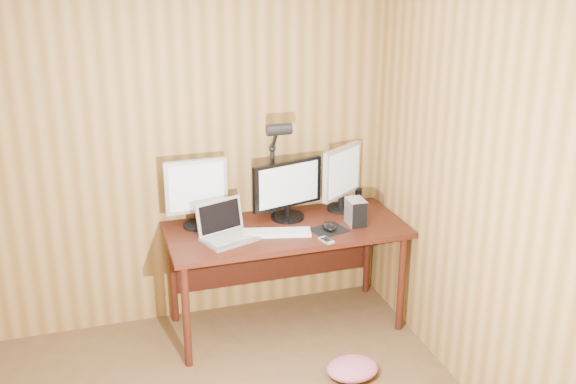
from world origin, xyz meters
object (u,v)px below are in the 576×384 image
monitor_right (342,176)px  keyboard (276,232)px  phone (326,240)px  laptop (225,229)px  mouse (329,227)px  monitor_center (288,189)px  desk_lamp (276,155)px  speaker (358,196)px  monitor_left (196,191)px  desk (283,240)px  hard_drive (356,212)px

monitor_right → keyboard: size_ratio=0.98×
phone → laptop: bearing=141.8°
monitor_right → mouse: size_ratio=3.82×
keyboard → phone: bearing=-23.1°
monitor_center → monitor_right: bearing=-9.3°
monitor_right → desk_lamp: 0.52m
phone → speaker: size_ratio=1.05×
phone → monitor_left: bearing=130.5°
monitor_left → monitor_center: bearing=-5.5°
monitor_left → monitor_right: (1.04, 0.00, -0.00)m
monitor_right → desk: bearing=159.0°
hard_drive → speaker: hard_drive is taller
keyboard → phone: 0.34m
desk → laptop: laptop is taller
monitor_right → monitor_left: bearing=145.1°
mouse → desk_lamp: desk_lamp is taller
monitor_center → monitor_left: (-0.62, 0.04, 0.04)m
monitor_center → desk: bearing=-141.9°
laptop → speaker: laptop is taller
keyboard → phone: size_ratio=3.90×
monitor_right → speaker: size_ratio=4.03×
monitor_center → mouse: monitor_center is taller
monitor_center → hard_drive: monitor_center is taller
speaker → desk_lamp: size_ratio=0.16×
desk → monitor_left: 0.69m
speaker → desk_lamp: 0.76m
laptop → keyboard: bearing=-26.2°
desk → hard_drive: hard_drive is taller
desk → monitor_center: 0.35m
monitor_left → speaker: bearing=2.2°
monitor_right → phone: 0.62m
monitor_left → monitor_right: monitor_left is taller
hard_drive → phone: bearing=-141.6°
laptop → hard_drive: 0.90m
laptop → speaker: 1.12m
desk_lamp → phone: bearing=-74.9°
monitor_center → mouse: bearing=-69.5°
monitor_right → hard_drive: bearing=-125.5°
keyboard → speaker: (0.74, 0.37, 0.05)m
phone → hard_drive: bearing=19.6°
monitor_right → laptop: 0.95m
laptop → mouse: laptop is taller
mouse → speaker: 0.56m
laptop → desk: bearing=-3.4°
phone → desk: bearing=99.7°
keyboard → hard_drive: size_ratio=2.68×
keyboard → monitor_center: bearing=71.1°
keyboard → desk_lamp: (0.09, 0.30, 0.44)m
monitor_right → hard_drive: 0.32m
phone → monitor_center: bearing=88.9°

